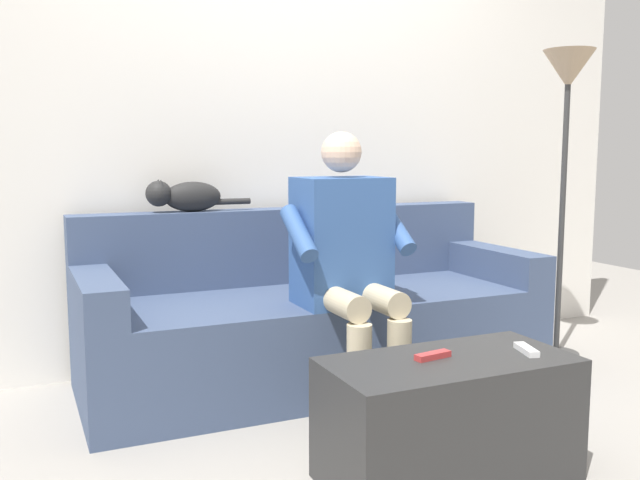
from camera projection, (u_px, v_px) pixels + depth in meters
The scene contains 9 objects.
ground_plane at pixel (386, 432), 2.73m from camera, with size 8.00×8.00×0.00m, color gray.
back_wall at pixel (278, 105), 3.63m from camera, with size 4.44×0.06×2.68m, color silver.
couch at pixel (313, 321), 3.35m from camera, with size 2.17×0.82×0.81m.
coffee_table at pixel (448, 419), 2.32m from camera, with size 0.84×0.41×0.42m.
person_solo_seated at pixel (346, 253), 2.96m from camera, with size 0.53×0.55×1.18m.
cat_on_backrest at pixel (184, 196), 3.31m from camera, with size 0.51×0.12×0.16m.
remote_white at pixel (526, 350), 2.36m from camera, with size 0.13×0.04×0.02m, color white.
remote_red at pixel (433, 356), 2.30m from camera, with size 0.13×0.04×0.02m, color #B73333.
floor_lamp at pixel (567, 103), 3.58m from camera, with size 0.26×0.26×1.62m.
Camera 1 is at (1.30, 2.88, 1.10)m, focal length 38.90 mm.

